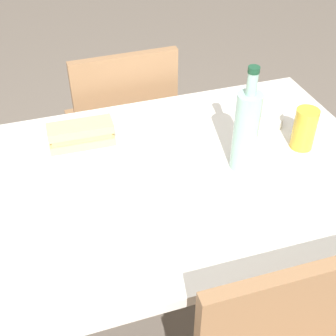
% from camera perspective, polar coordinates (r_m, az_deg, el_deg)
% --- Properties ---
extents(ground_plane, '(8.00, 8.00, 0.00)m').
position_cam_1_polar(ground_plane, '(1.79, 0.00, -19.18)').
color(ground_plane, '#6B6056').
extents(dining_table, '(1.20, 0.78, 0.74)m').
position_cam_1_polar(dining_table, '(1.30, 0.00, -4.57)').
color(dining_table, silver).
rests_on(dining_table, ground).
extents(chair_far, '(0.41, 0.41, 0.87)m').
position_cam_1_polar(chair_far, '(1.82, -5.63, 4.80)').
color(chair_far, '#936B47').
rests_on(chair_far, ground).
extents(plate_near, '(0.24, 0.24, 0.01)m').
position_cam_1_polar(plate_near, '(1.34, -10.75, 2.74)').
color(plate_near, silver).
rests_on(plate_near, dining_table).
extents(baguette_sandwich_near, '(0.19, 0.08, 0.07)m').
position_cam_1_polar(baguette_sandwich_near, '(1.31, -10.96, 4.20)').
color(baguette_sandwich_near, '#DBB77A').
rests_on(baguette_sandwich_near, plate_near).
extents(knife_near, '(0.18, 0.06, 0.01)m').
position_cam_1_polar(knife_near, '(1.37, -11.55, 4.25)').
color(knife_near, silver).
rests_on(knife_near, plate_near).
extents(water_bottle, '(0.07, 0.07, 0.30)m').
position_cam_1_polar(water_bottle, '(1.20, 9.86, 4.77)').
color(water_bottle, '#99C6B7').
rests_on(water_bottle, dining_table).
extents(beer_glass, '(0.07, 0.07, 0.12)m').
position_cam_1_polar(beer_glass, '(1.35, 16.81, 4.89)').
color(beer_glass, gold).
rests_on(beer_glass, dining_table).
extents(olive_bowl, '(0.10, 0.10, 0.03)m').
position_cam_1_polar(olive_bowl, '(1.45, 12.36, 6.06)').
color(olive_bowl, silver).
rests_on(olive_bowl, dining_table).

